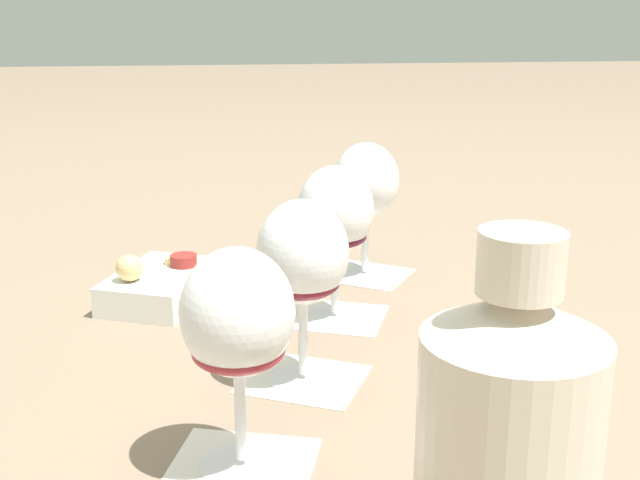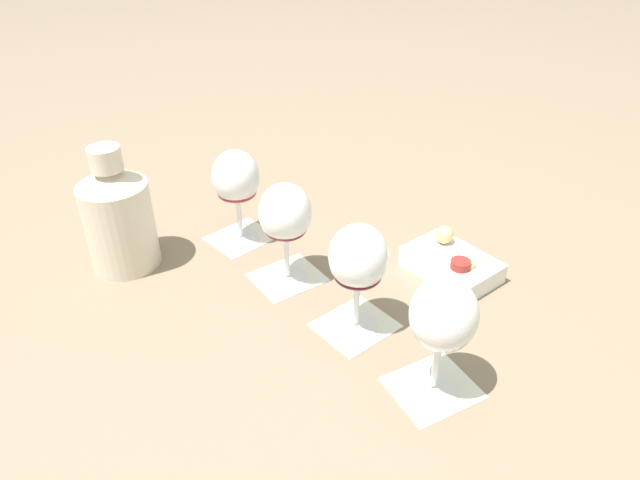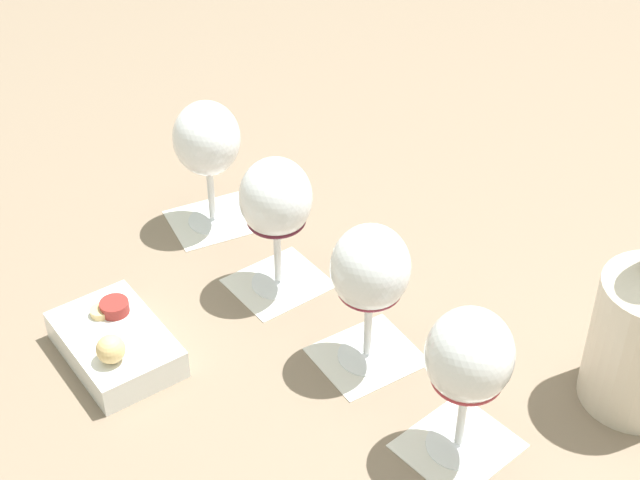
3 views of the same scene
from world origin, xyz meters
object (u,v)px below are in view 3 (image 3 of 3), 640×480
Objects in this scene: wine_glass_1 at (370,274)px; wine_glass_2 at (276,203)px; snack_dish at (115,344)px; wine_glass_0 at (469,361)px; wine_glass_3 at (207,144)px.

wine_glass_1 is 1.00× the size of wine_glass_2.
snack_dish is at bearing 67.62° from wine_glass_2.
wine_glass_0 is at bearing -167.70° from snack_dish.
snack_dish is (0.22, 0.14, -0.09)m from wine_glass_1.
wine_glass_3 is (0.28, -0.11, -0.00)m from wine_glass_1.
wine_glass_0 and wine_glass_2 have the same top height.
wine_glass_0 is at bearing 158.32° from wine_glass_2.
wine_glass_2 is (0.28, -0.11, 0.00)m from wine_glass_0.
wine_glass_0 is 1.00× the size of wine_glass_1.
wine_glass_2 is at bearing -21.68° from wine_glass_0.
wine_glass_0 is 0.15m from wine_glass_1.
wine_glass_2 reaches higher than snack_dish.
wine_glass_1 is at bearing -24.25° from wine_glass_0.
wine_glass_2 is at bearing -112.38° from snack_dish.
wine_glass_0 reaches higher than snack_dish.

